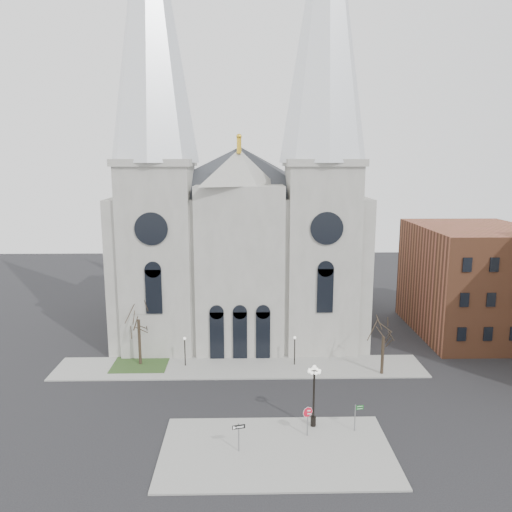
{
  "coord_description": "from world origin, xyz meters",
  "views": [
    {
      "loc": [
        0.66,
        -40.08,
        22.24
      ],
      "look_at": [
        1.69,
        8.0,
        13.01
      ],
      "focal_mm": 35.0,
      "sensor_mm": 36.0,
      "label": 1
    }
  ],
  "objects_px": {
    "one_way_sign": "(239,433)",
    "street_name_sign": "(356,415)",
    "globe_lamp": "(314,388)",
    "stop_sign": "(308,415)"
  },
  "relations": [
    {
      "from": "globe_lamp",
      "to": "street_name_sign",
      "type": "relative_size",
      "value": 2.36
    },
    {
      "from": "stop_sign",
      "to": "street_name_sign",
      "type": "xyz_separation_m",
      "value": [
        4.11,
        0.7,
        -0.45
      ]
    },
    {
      "from": "globe_lamp",
      "to": "one_way_sign",
      "type": "height_order",
      "value": "globe_lamp"
    },
    {
      "from": "globe_lamp",
      "to": "one_way_sign",
      "type": "xyz_separation_m",
      "value": [
        -6.26,
        -3.62,
        -1.88
      ]
    },
    {
      "from": "street_name_sign",
      "to": "stop_sign",
      "type": "bearing_deg",
      "value": 179.69
    },
    {
      "from": "one_way_sign",
      "to": "street_name_sign",
      "type": "height_order",
      "value": "one_way_sign"
    },
    {
      "from": "globe_lamp",
      "to": "street_name_sign",
      "type": "distance_m",
      "value": 4.09
    },
    {
      "from": "stop_sign",
      "to": "one_way_sign",
      "type": "xyz_separation_m",
      "value": [
        -5.57,
        -2.09,
        -0.26
      ]
    },
    {
      "from": "stop_sign",
      "to": "globe_lamp",
      "type": "distance_m",
      "value": 2.33
    },
    {
      "from": "stop_sign",
      "to": "street_name_sign",
      "type": "bearing_deg",
      "value": 7.67
    }
  ]
}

